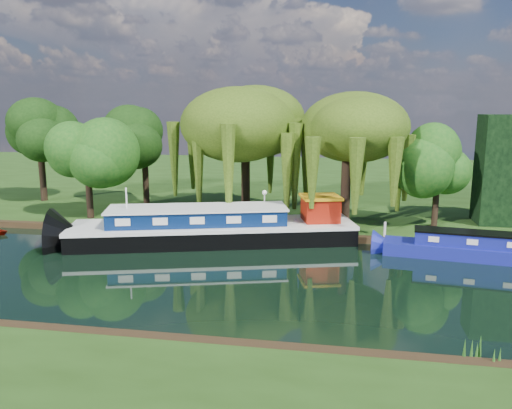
# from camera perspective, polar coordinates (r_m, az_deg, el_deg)

# --- Properties ---
(ground) EXTENTS (120.00, 120.00, 0.00)m
(ground) POSITION_cam_1_polar(r_m,az_deg,el_deg) (27.29, -3.52, -8.22)
(ground) COLOR black
(far_bank) EXTENTS (120.00, 52.00, 0.45)m
(far_bank) POSITION_cam_1_polar(r_m,az_deg,el_deg) (59.99, 3.96, 2.72)
(far_bank) COLOR #1E3B10
(far_bank) RESTS_ON ground
(dutch_barge) EXTENTS (19.36, 9.23, 3.99)m
(dutch_barge) POSITION_cam_1_polar(r_m,az_deg,el_deg) (33.74, -4.61, -2.68)
(dutch_barge) COLOR black
(dutch_barge) RESTS_ON ground
(narrowboat) EXTENTS (12.43, 3.67, 1.79)m
(narrowboat) POSITION_cam_1_polar(r_m,az_deg,el_deg) (32.97, 25.15, -4.70)
(narrowboat) COLOR navy
(narrowboat) RESTS_ON ground
(willow_left) EXTENTS (8.11, 8.11, 9.72)m
(willow_left) POSITION_cam_1_polar(r_m,az_deg,el_deg) (39.99, -1.23, 8.98)
(willow_left) COLOR black
(willow_left) RESTS_ON far_bank
(willow_right) EXTENTS (7.19, 7.19, 8.76)m
(willow_right) POSITION_cam_1_polar(r_m,az_deg,el_deg) (36.86, 10.40, 7.57)
(willow_right) COLOR black
(willow_right) RESTS_ON far_bank
(tree_far_left) EXTENTS (4.63, 4.63, 7.46)m
(tree_far_left) POSITION_cam_1_polar(r_m,az_deg,el_deg) (40.45, -18.80, 5.65)
(tree_far_left) COLOR black
(tree_far_left) RESTS_ON far_bank
(tree_far_back) EXTENTS (4.99, 4.99, 8.40)m
(tree_far_back) POSITION_cam_1_polar(r_m,az_deg,el_deg) (49.56, -23.53, 7.11)
(tree_far_back) COLOR black
(tree_far_back) RESTS_ON far_bank
(tree_far_mid) EXTENTS (4.85, 4.85, 7.93)m
(tree_far_mid) POSITION_cam_1_polar(r_m,az_deg,el_deg) (45.54, -12.68, 6.99)
(tree_far_mid) COLOR black
(tree_far_mid) RESTS_ON far_bank
(tree_far_right) EXTENTS (3.91, 3.91, 6.39)m
(tree_far_right) POSITION_cam_1_polar(r_m,az_deg,el_deg) (37.94, 20.11, 4.17)
(tree_far_right) COLOR black
(tree_far_right) RESTS_ON far_bank
(lamppost) EXTENTS (0.36, 0.36, 2.56)m
(lamppost) POSITION_cam_1_polar(r_m,az_deg,el_deg) (36.56, 0.98, 0.74)
(lamppost) COLOR silver
(lamppost) RESTS_ON far_bank
(mooring_posts) EXTENTS (19.16, 0.16, 1.00)m
(mooring_posts) POSITION_cam_1_polar(r_m,az_deg,el_deg) (35.01, -1.17, -2.19)
(mooring_posts) COLOR silver
(mooring_posts) RESTS_ON far_bank
(reeds_near) EXTENTS (33.70, 1.50, 1.10)m
(reeds_near) POSITION_cam_1_polar(r_m,az_deg,el_deg) (19.45, 11.76, -15.05)
(reeds_near) COLOR #1D5015
(reeds_near) RESTS_ON ground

